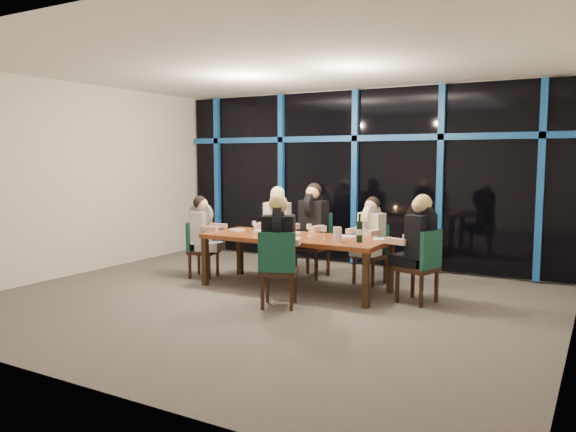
{
  "coord_description": "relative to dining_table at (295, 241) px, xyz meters",
  "views": [
    {
      "loc": [
        3.76,
        -5.96,
        1.84
      ],
      "look_at": [
        0.0,
        0.6,
        1.05
      ],
      "focal_mm": 35.0,
      "sensor_mm": 36.0,
      "label": 1
    }
  ],
  "objects": [
    {
      "name": "chair_near_mid",
      "position": [
        0.31,
        -0.99,
        -0.15
      ],
      "size": [
        0.58,
        0.58,
        0.95
      ],
      "rotation": [
        0.0,
        0.0,
        3.52
      ],
      "color": "black",
      "rests_on": "ground"
    },
    {
      "name": "wine_glass_e",
      "position": [
        0.91,
        0.09,
        0.2
      ],
      "size": [
        0.07,
        0.07,
        0.19
      ],
      "color": "silver",
      "rests_on": "dining_table"
    },
    {
      "name": "diner_far_right",
      "position": [
        0.79,
        0.83,
        0.15
      ],
      "size": [
        0.48,
        0.58,
        0.85
      ],
      "rotation": [
        0.0,
        0.0,
        -0.21
      ],
      "color": "silver",
      "rests_on": "ground"
    },
    {
      "name": "diner_end_right",
      "position": [
        1.71,
        0.12,
        0.22
      ],
      "size": [
        0.64,
        0.55,
        0.92
      ],
      "rotation": [
        0.0,
        0.0,
        4.43
      ],
      "color": "black",
      "rests_on": "ground"
    },
    {
      "name": "wine_bottle",
      "position": [
        0.99,
        -0.08,
        0.21
      ],
      "size": [
        0.08,
        0.08,
        0.37
      ],
      "rotation": [
        0.0,
        0.0,
        -0.12
      ],
      "color": "black",
      "rests_on": "dining_table"
    },
    {
      "name": "chair_end_left",
      "position": [
        -1.67,
        -0.04,
        -0.2
      ],
      "size": [
        0.48,
        0.48,
        0.86
      ],
      "rotation": [
        0.0,
        0.0,
        1.8
      ],
      "color": "black",
      "rests_on": "ground"
    },
    {
      "name": "diner_end_left",
      "position": [
        -1.6,
        -0.03,
        0.14
      ],
      "size": [
        0.58,
        0.48,
        0.84
      ],
      "rotation": [
        0.0,
        0.0,
        1.8
      ],
      "color": "black",
      "rests_on": "ground"
    },
    {
      "name": "dining_table",
      "position": [
        0.0,
        0.0,
        0.0
      ],
      "size": [
        2.6,
        1.0,
        0.75
      ],
      "color": "brown",
      "rests_on": "ground"
    },
    {
      "name": "chair_far_right",
      "position": [
        0.8,
        0.9,
        -0.2
      ],
      "size": [
        0.48,
        0.48,
        0.87
      ],
      "rotation": [
        0.0,
        0.0,
        -0.21
      ],
      "color": "black",
      "rests_on": "ground"
    },
    {
      "name": "plate_far_mid",
      "position": [
        -0.19,
        0.26,
        0.08
      ],
      "size": [
        0.24,
        0.24,
        0.01
      ],
      "primitive_type": "cylinder",
      "color": "white",
      "rests_on": "dining_table"
    },
    {
      "name": "plate_near_mid",
      "position": [
        0.07,
        -0.39,
        0.08
      ],
      "size": [
        0.24,
        0.24,
        0.01
      ],
      "primitive_type": "cylinder",
      "color": "white",
      "rests_on": "dining_table"
    },
    {
      "name": "wine_glass_c",
      "position": [
        0.5,
        -0.11,
        0.2
      ],
      "size": [
        0.07,
        0.07,
        0.19
      ],
      "color": "silver",
      "rests_on": "dining_table"
    },
    {
      "name": "plate_far_right",
      "position": [
        0.67,
        0.28,
        0.08
      ],
      "size": [
        0.24,
        0.24,
        0.01
      ],
      "primitive_type": "cylinder",
      "color": "white",
      "rests_on": "dining_table"
    },
    {
      "name": "chair_far_mid",
      "position": [
        -0.15,
        0.9,
        -0.13
      ],
      "size": [
        0.48,
        0.48,
        0.99
      ],
      "rotation": [
        0.0,
        0.0,
        -0.05
      ],
      "color": "black",
      "rests_on": "ground"
    },
    {
      "name": "wine_glass_a",
      "position": [
        -0.31,
        -0.04,
        0.2
      ],
      "size": [
        0.07,
        0.07,
        0.18
      ],
      "color": "white",
      "rests_on": "dining_table"
    },
    {
      "name": "chair_far_left",
      "position": [
        -0.78,
        0.85,
        -0.15
      ],
      "size": [
        0.5,
        0.5,
        0.94
      ],
      "rotation": [
        0.0,
        0.0,
        0.14
      ],
      "color": "black",
      "rests_on": "ground"
    },
    {
      "name": "wine_glass_b",
      "position": [
        0.18,
        0.07,
        0.19
      ],
      "size": [
        0.07,
        0.07,
        0.17
      ],
      "color": "silver",
      "rests_on": "dining_table"
    },
    {
      "name": "window_wall",
      "position": [
        0.01,
        2.13,
        0.87
      ],
      "size": [
        6.86,
        0.43,
        2.94
      ],
      "color": "black",
      "rests_on": "ground"
    },
    {
      "name": "water_pitcher",
      "position": [
        0.72,
        -0.17,
        0.16
      ],
      "size": [
        0.12,
        0.11,
        0.19
      ],
      "rotation": [
        0.0,
        0.0,
        -0.1
      ],
      "color": "silver",
      "rests_on": "dining_table"
    },
    {
      "name": "diner_near_mid",
      "position": [
        0.28,
        -0.92,
        0.23
      ],
      "size": [
        0.59,
        0.65,
        0.93
      ],
      "rotation": [
        0.0,
        0.0,
        3.52
      ],
      "color": "black",
      "rests_on": "ground"
    },
    {
      "name": "room",
      "position": [
        0.0,
        -0.8,
        1.34
      ],
      "size": [
        7.04,
        7.0,
        3.02
      ],
      "color": "#5F5954",
      "rests_on": "ground"
    },
    {
      "name": "diner_far_left",
      "position": [
        -0.76,
        0.77,
        0.22
      ],
      "size": [
        0.5,
        0.62,
        0.92
      ],
      "rotation": [
        0.0,
        0.0,
        0.14
      ],
      "color": "silver",
      "rests_on": "ground"
    },
    {
      "name": "tea_light",
      "position": [
        -0.08,
        -0.22,
        0.08
      ],
      "size": [
        0.05,
        0.05,
        0.03
      ],
      "primitive_type": "cylinder",
      "color": "#F9AB4A",
      "rests_on": "dining_table"
    },
    {
      "name": "wine_glass_d",
      "position": [
        -0.75,
        0.1,
        0.18
      ],
      "size": [
        0.06,
        0.06,
        0.16
      ],
      "color": "silver",
      "rests_on": "dining_table"
    },
    {
      "name": "diner_far_mid",
      "position": [
        -0.16,
        0.82,
        0.26
      ],
      "size": [
        0.51,
        0.63,
        0.96
      ],
      "rotation": [
        0.0,
        0.0,
        -0.05
      ],
      "color": "black",
      "rests_on": "ground"
    },
    {
      "name": "chair_end_right",
      "position": [
        1.79,
        0.09,
        -0.15
      ],
      "size": [
        0.54,
        0.54,
        0.94
      ],
      "rotation": [
        0.0,
        0.0,
        4.43
      ],
      "color": "black",
      "rests_on": "ground"
    },
    {
      "name": "plate_end_left",
      "position": [
        -1.05,
        0.11,
        0.08
      ],
      "size": [
        0.24,
        0.24,
        0.01
      ],
      "primitive_type": "cylinder",
      "color": "white",
      "rests_on": "dining_table"
    },
    {
      "name": "plate_end_right",
      "position": [
        1.17,
        0.27,
        0.08
      ],
      "size": [
        0.24,
        0.24,
        0.01
      ],
      "primitive_type": "cylinder",
      "color": "white",
      "rests_on": "dining_table"
    },
    {
      "name": "plate_far_left",
      "position": [
        -0.69,
        0.21,
        0.08
      ],
      "size": [
        0.24,
        0.24,
        0.01
      ],
      "primitive_type": "cylinder",
      "color": "white",
      "rests_on": "dining_table"
    }
  ]
}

